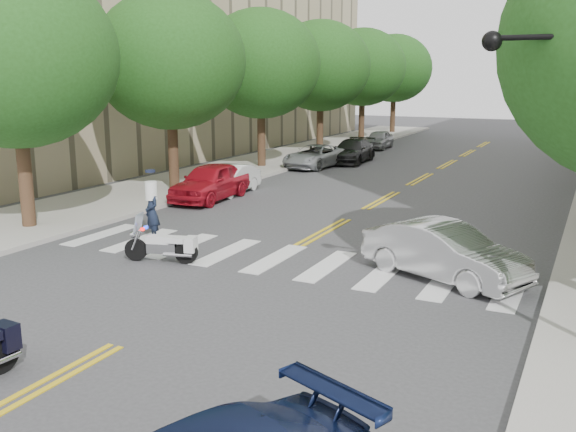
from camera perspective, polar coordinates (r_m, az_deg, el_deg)
The scene contains 16 objects.
ground at distance 12.66m, azimuth -15.05°, elevation -11.11°, with size 140.00×140.00×0.00m, color #38383A.
sidewalk_left at distance 35.53m, azimuth -3.35°, elevation 4.46°, with size 5.00×60.00×0.15m, color #9E9991.
tree_l_0 at distance 22.15m, azimuth -23.14°, elevation 12.97°, with size 6.40×6.40×8.45m.
tree_l_1 at distance 28.09m, azimuth -10.46°, elevation 13.40°, with size 6.40×6.40×8.45m.
tree_l_2 at distance 34.86m, azimuth -2.43°, elevation 13.35°, with size 6.40×6.40×8.45m.
tree_l_3 at distance 42.06m, azimuth 2.92°, elevation 13.18°, with size 6.40×6.40×8.45m.
tree_l_4 at distance 49.51m, azimuth 6.67°, elevation 12.99°, with size 6.40×6.40×8.45m.
tree_l_5 at distance 57.11m, azimuth 9.43°, elevation 12.82°, with size 6.40×6.40×8.45m.
motorcycle_parked at distance 17.60m, azimuth -10.69°, elevation -2.62°, with size 2.03×0.84×1.33m.
officer_standing at distance 19.98m, azimuth -11.99°, elevation 0.33°, with size 0.64×0.42×1.76m, color #171F33.
convertible at distance 16.31m, azimuth 13.70°, elevation -3.10°, with size 1.49×4.26×1.40m, color #BABBBD.
parked_car_a at distance 26.17m, azimuth -6.94°, elevation 3.05°, with size 1.77×4.41×1.50m, color #B41323.
parked_car_b at distance 27.45m, azimuth -5.23°, elevation 3.22°, with size 1.30×3.72×1.22m, color white.
parked_car_c at distance 35.36m, azimuth 2.39°, elevation 5.33°, with size 2.06×4.46×1.24m, color #9DA0A5.
parked_car_d at distance 37.60m, azimuth 5.71°, elevation 5.77°, with size 1.86×4.58×1.33m, color black.
parked_car_e at distance 45.05m, azimuth 8.05°, elevation 6.75°, with size 1.50×3.72×1.27m, color gray.
Camera 1 is at (7.82, -8.63, 4.95)m, focal length 40.00 mm.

